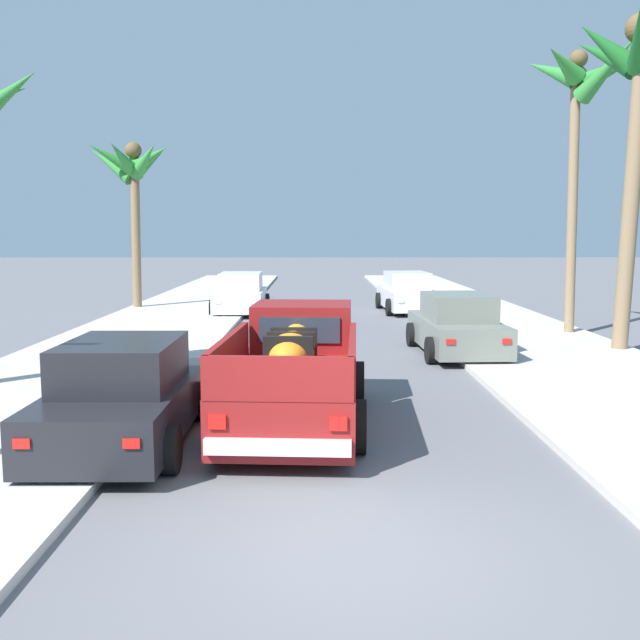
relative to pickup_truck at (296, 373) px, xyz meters
The scene contains 13 objects.
ground_plane 4.80m from the pickup_truck, 81.66° to the right, with size 160.00×160.00×0.00m, color slate.
sidewalk_left 8.74m from the pickup_truck, 122.78° to the left, with size 4.82×60.00×0.12m, color beige.
sidewalk_right 9.55m from the pickup_truck, 50.25° to the left, with size 4.82×60.00×0.12m, color beige.
curb_left 8.24m from the pickup_truck, 116.85° to the left, with size 0.16×60.00×0.10m, color silver.
curb_right 8.94m from the pickup_truck, 55.25° to the left, with size 0.16×60.00×0.10m, color silver.
pickup_truck is the anchor object (origin of this frame).
car_left_near 2.73m from the pickup_truck, 153.95° to the right, with size 2.03×4.26×1.54m.
car_right_near 7.52m from the pickup_truck, 58.98° to the left, with size 2.15×4.31×1.54m.
car_left_mid 16.55m from the pickup_truck, 76.51° to the left, with size 2.21×4.34×1.54m.
car_right_mid 15.85m from the pickup_truck, 99.17° to the left, with size 2.07×4.28×1.54m.
palm_tree_left_mid 11.86m from the pickup_truck, 38.33° to the left, with size 3.35×4.01×8.27m.
palm_tree_right_mid 18.95m from the pickup_truck, 112.00° to the left, with size 3.56×3.48×6.60m.
palm_tree_left_back 13.99m from the pickup_truck, 50.61° to the left, with size 3.38×3.54×8.35m.
Camera 1 is at (-0.38, -6.57, 3.07)m, focal length 39.89 mm.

